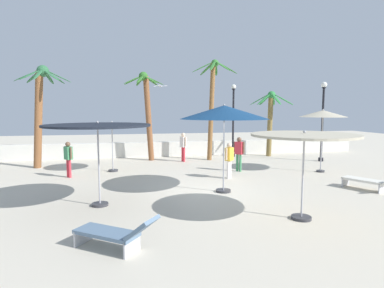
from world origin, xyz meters
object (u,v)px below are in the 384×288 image
at_px(guest_3, 183,144).
at_px(lamp_post_0, 323,116).
at_px(patio_umbrella_2, 323,114).
at_px(palm_tree_3, 271,115).
at_px(patio_umbrella_1, 224,113).
at_px(palm_tree_0, 147,106).
at_px(lounge_chair_1, 371,180).
at_px(patio_umbrella_4, 98,128).
at_px(guest_1, 239,151).
at_px(patio_umbrella_3, 112,127).
at_px(guest_0, 229,157).
at_px(palm_tree_1, 212,98).
at_px(seagull_0, 160,86).
at_px(lounge_chair_0, 116,233).
at_px(guest_2, 68,156).
at_px(palm_tree_2, 40,104).
at_px(lamp_post_2, 233,118).
at_px(patio_umbrella_0, 304,139).

bearing_deg(guest_3, lamp_post_0, -10.70).
xyz_separation_m(patio_umbrella_2, palm_tree_3, (-0.07, 5.36, -0.10)).
bearing_deg(patio_umbrella_2, patio_umbrella_1, -155.32).
height_order(patio_umbrella_2, palm_tree_0, palm_tree_0).
distance_m(patio_umbrella_1, lounge_chair_1, 5.94).
xyz_separation_m(patio_umbrella_4, guest_1, (6.10, 4.34, -1.39)).
xyz_separation_m(patio_umbrella_3, guest_3, (3.81, 2.15, -1.11)).
height_order(lamp_post_0, guest_3, lamp_post_0).
xyz_separation_m(patio_umbrella_2, guest_0, (-4.71, -0.48, -1.81)).
bearing_deg(patio_umbrella_2, palm_tree_1, 131.57).
bearing_deg(patio_umbrella_3, seagull_0, 62.52).
xyz_separation_m(patio_umbrella_4, guest_3, (4.00, 7.72, -1.40)).
height_order(lamp_post_0, lounge_chair_0, lamp_post_0).
relative_size(lounge_chair_0, guest_2, 1.17).
distance_m(patio_umbrella_4, guest_1, 7.61).
relative_size(palm_tree_2, guest_1, 3.12).
relative_size(guest_1, guest_2, 1.05).
relative_size(palm_tree_0, guest_2, 3.25).
height_order(patio_umbrella_2, lamp_post_0, lamp_post_0).
bearing_deg(lounge_chair_1, lamp_post_2, 103.36).
distance_m(patio_umbrella_4, guest_3, 8.80).
bearing_deg(patio_umbrella_4, guest_1, 35.44).
distance_m(patio_umbrella_0, patio_umbrella_3, 9.52).
bearing_deg(guest_2, patio_umbrella_3, 28.95).
relative_size(palm_tree_2, seagull_0, 5.47).
bearing_deg(guest_0, seagull_0, 104.01).
xyz_separation_m(palm_tree_2, guest_2, (1.71, -2.76, -2.28)).
xyz_separation_m(palm_tree_2, palm_tree_3, (13.14, 1.44, -0.58)).
distance_m(patio_umbrella_3, lounge_chair_1, 11.08).
bearing_deg(guest_3, patio_umbrella_3, -150.58).
relative_size(patio_umbrella_0, palm_tree_0, 0.55).
height_order(patio_umbrella_1, seagull_0, seagull_0).
bearing_deg(palm_tree_2, guest_1, -17.47).
bearing_deg(guest_0, lounge_chair_0, -126.08).
relative_size(palm_tree_3, lounge_chair_1, 2.13).
xyz_separation_m(patio_umbrella_1, lounge_chair_1, (5.32, -0.92, -2.47)).
bearing_deg(seagull_0, lamp_post_0, -29.41).
relative_size(patio_umbrella_4, lounge_chair_1, 1.65).
height_order(patio_umbrella_1, patio_umbrella_2, patio_umbrella_1).
bearing_deg(patio_umbrella_4, guest_0, 29.57).
relative_size(lamp_post_2, lounge_chair_0, 2.44).
height_order(palm_tree_0, lounge_chair_1, palm_tree_0).
xyz_separation_m(lamp_post_2, guest_3, (-3.39, -1.27, -1.41)).
bearing_deg(guest_3, patio_umbrella_2, -36.43).
distance_m(patio_umbrella_2, guest_1, 4.24).
distance_m(palm_tree_3, lounge_chair_0, 15.37).
bearing_deg(lamp_post_0, seagull_0, 150.59).
height_order(guest_3, seagull_0, seagull_0).
relative_size(patio_umbrella_3, lamp_post_2, 0.54).
distance_m(lounge_chair_0, guest_2, 8.22).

